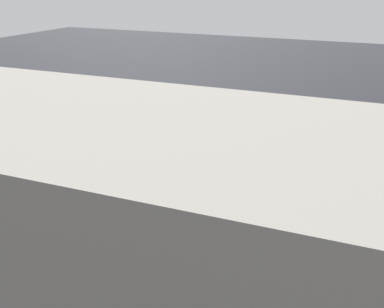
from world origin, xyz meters
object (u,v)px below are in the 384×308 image
object	(u,v)px
moving_hatchback	(268,142)
pedestrian	(102,171)
sign_post	(47,163)
fire_hydrant	(119,192)

from	to	relation	value
moving_hatchback	pedestrian	bearing A→B (deg)	41.26
pedestrian	sign_post	size ratio (longest dim) A/B	0.51
fire_hydrant	pedestrian	size ratio (longest dim) A/B	0.66
fire_hydrant	pedestrian	distance (m)	0.81
pedestrian	sign_post	xyz separation A→B (m)	(-0.04, 2.02, 0.90)
moving_hatchback	fire_hydrant	world-z (taller)	moving_hatchback
moving_hatchback	sign_post	distance (m)	5.97
moving_hatchback	sign_post	world-z (taller)	sign_post
pedestrian	sign_post	world-z (taller)	sign_post
pedestrian	sign_post	bearing A→B (deg)	91.07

